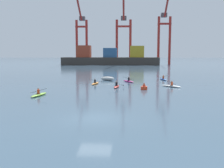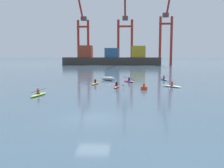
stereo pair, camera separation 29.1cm
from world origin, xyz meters
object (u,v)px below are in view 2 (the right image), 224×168
object	(u,v)px
channel_buoy	(144,87)
kayak_blue	(164,79)
capsized_dinghy	(108,79)
kayak_orange	(95,83)
container_barge	(112,58)
gantry_crane_west	(83,34)
gantry_crane_east_mid	(166,32)
kayak_white	(171,86)
kayak_magenta	(129,81)
gantry_crane_west_mid	(125,32)
kayak_red	(117,86)
kayak_lime	(39,94)

from	to	relation	value
channel_buoy	kayak_blue	distance (m)	14.67
capsized_dinghy	kayak_orange	bearing A→B (deg)	-104.05
container_barge	kayak_orange	xyz separation A→B (m)	(2.50, -80.50, -2.87)
container_barge	gantry_crane_west	bearing A→B (deg)	147.45
gantry_crane_east_mid	container_barge	bearing A→B (deg)	-164.92
capsized_dinghy	kayak_white	xyz separation A→B (m)	(10.16, -9.30, -0.18)
gantry_crane_east_mid	kayak_white	distance (m)	92.72
kayak_magenta	channel_buoy	bearing A→B (deg)	-78.25
channel_buoy	kayak_white	distance (m)	5.26
kayak_orange	kayak_white	distance (m)	12.11
gantry_crane_west_mid	kayak_red	size ratio (longest dim) A/B	9.39
container_barge	gantry_crane_west_mid	xyz separation A→B (m)	(6.20, 7.81, 12.69)
channel_buoy	kayak_white	xyz separation A→B (m)	(4.24, 3.10, -0.19)
container_barge	kayak_magenta	world-z (taller)	container_barge
gantry_crane_east_mid	kayak_orange	world-z (taller)	gantry_crane_east_mid
container_barge	gantry_crane_east_mid	bearing A→B (deg)	15.08
gantry_crane_west_mid	kayak_orange	xyz separation A→B (m)	(-3.71, -88.31, -15.57)
kayak_red	kayak_magenta	distance (m)	7.85
channel_buoy	kayak_white	size ratio (longest dim) A/B	0.35
container_barge	kayak_white	xyz separation A→B (m)	(14.23, -83.53, -2.87)
kayak_white	kayak_blue	world-z (taller)	kayak_white
kayak_lime	kayak_red	size ratio (longest dim) A/B	1.00
container_barge	kayak_orange	size ratio (longest dim) A/B	13.15
gantry_crane_west	gantry_crane_west_mid	bearing A→B (deg)	-4.98
gantry_crane_west	kayak_orange	size ratio (longest dim) A/B	9.07
kayak_magenta	gantry_crane_east_mid	bearing A→B (deg)	77.74
gantry_crane_west_mid	capsized_dinghy	bearing A→B (deg)	-91.49
kayak_red	gantry_crane_west	bearing A→B (deg)	102.74
capsized_dinghy	kayak_orange	size ratio (longest dim) A/B	0.80
container_barge	capsized_dinghy	size ratio (longest dim) A/B	16.40
container_barge	gantry_crane_east_mid	distance (m)	30.01
gantry_crane_east_mid	kayak_lime	world-z (taller)	gantry_crane_east_mid
container_barge	gantry_crane_east_mid	world-z (taller)	gantry_crane_east_mid
capsized_dinghy	channel_buoy	world-z (taller)	channel_buoy
container_barge	kayak_lime	xyz separation A→B (m)	(-2.62, -92.77, -2.87)
kayak_orange	kayak_white	bearing A→B (deg)	-14.49
kayak_orange	capsized_dinghy	bearing A→B (deg)	75.95
kayak_orange	gantry_crane_west	bearing A→B (deg)	101.07
capsized_dinghy	kayak_white	size ratio (longest dim) A/B	0.96
channel_buoy	kayak_red	bearing A→B (deg)	150.11
gantry_crane_west_mid	kayak_lime	bearing A→B (deg)	-95.01
gantry_crane_west_mid	capsized_dinghy	world-z (taller)	gantry_crane_west_mid
gantry_crane_east_mid	kayak_white	size ratio (longest dim) A/B	11.20
gantry_crane_west_mid	kayak_red	bearing A→B (deg)	-90.05
gantry_crane_west	channel_buoy	size ratio (longest dim) A/B	31.32
kayak_orange	kayak_lime	xyz separation A→B (m)	(-5.12, -12.27, 0.00)
gantry_crane_west	kayak_red	distance (m)	97.64
kayak_orange	channel_buoy	bearing A→B (deg)	-39.31
gantry_crane_west_mid	kayak_blue	size ratio (longest dim) A/B	9.36
gantry_crane_east_mid	kayak_orange	bearing A→B (deg)	-105.12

